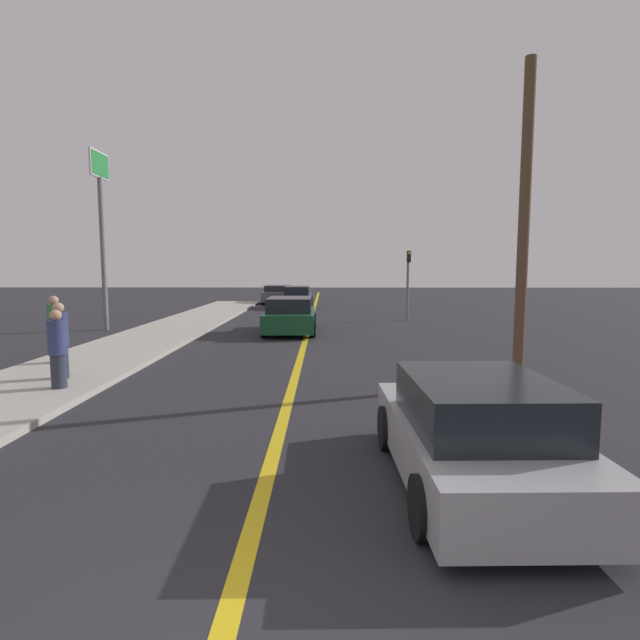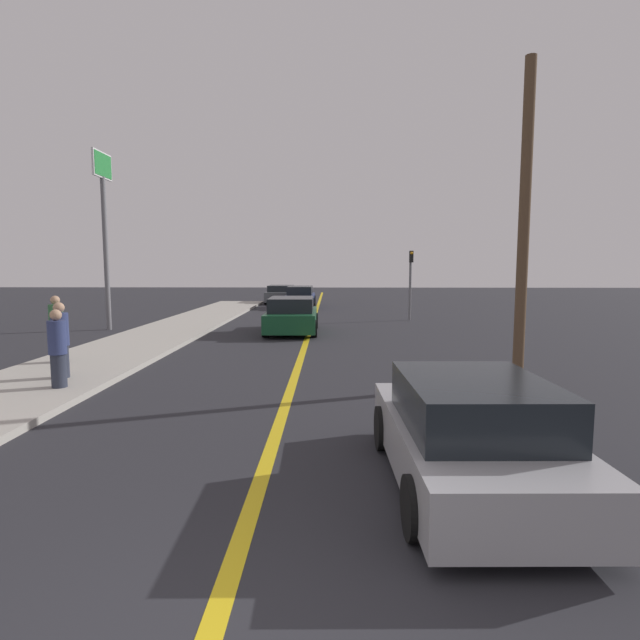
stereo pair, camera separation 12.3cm
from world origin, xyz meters
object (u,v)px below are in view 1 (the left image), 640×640
(car_near_right_lane, at_px, (475,434))
(traffic_light, at_px, (408,277))
(car_far_distant, at_px, (297,297))
(car_ahead_center, at_px, (290,316))
(utility_pole, at_px, (524,225))
(pedestrian_far_standing, at_px, (60,341))
(roadside_sign, at_px, (101,206))
(pedestrian_mid_group, at_px, (57,349))
(pedestrian_by_sign, at_px, (55,329))
(car_parked_left_lot, at_px, (278,294))

(car_near_right_lane, xyz_separation_m, traffic_light, (2.21, 18.47, 1.46))
(car_far_distant, bearing_deg, car_near_right_lane, -82.04)
(car_ahead_center, bearing_deg, utility_pole, -56.72)
(car_near_right_lane, xyz_separation_m, pedestrian_far_standing, (-7.62, 5.10, 0.34))
(car_near_right_lane, xyz_separation_m, utility_pole, (2.56, 5.37, 2.87))
(roadside_sign, bearing_deg, traffic_light, 16.56)
(traffic_light, bearing_deg, pedestrian_far_standing, -126.33)
(utility_pole, bearing_deg, pedestrian_mid_group, -173.26)
(pedestrian_far_standing, relative_size, traffic_light, 0.50)
(pedestrian_mid_group, height_order, pedestrian_by_sign, pedestrian_by_sign)
(pedestrian_mid_group, xyz_separation_m, utility_pole, (9.76, 1.15, 2.57))
(car_ahead_center, bearing_deg, pedestrian_by_sign, -129.51)
(pedestrian_far_standing, bearing_deg, pedestrian_by_sign, 120.98)
(pedestrian_by_sign, bearing_deg, pedestrian_mid_group, -60.79)
(car_parked_left_lot, xyz_separation_m, pedestrian_mid_group, (-2.03, -25.52, 0.30))
(utility_pole, bearing_deg, car_ahead_center, 124.14)
(car_near_right_lane, bearing_deg, pedestrian_mid_group, 148.17)
(car_near_right_lane, distance_m, pedestrian_by_sign, 11.11)
(car_ahead_center, distance_m, car_far_distant, 12.26)
(car_far_distant, relative_size, traffic_light, 1.37)
(traffic_light, bearing_deg, utility_pole, -88.46)
(car_far_distant, bearing_deg, pedestrian_mid_group, -99.28)
(car_near_right_lane, relative_size, roadside_sign, 0.54)
(car_far_distant, height_order, traffic_light, traffic_light)
(car_near_right_lane, distance_m, car_parked_left_lot, 30.19)
(pedestrian_far_standing, bearing_deg, car_near_right_lane, -33.78)
(car_far_distant, bearing_deg, utility_pole, -73.34)
(pedestrian_far_standing, xyz_separation_m, pedestrian_by_sign, (-1.08, 1.80, 0.02))
(car_near_right_lane, bearing_deg, car_far_distant, 96.32)
(pedestrian_mid_group, height_order, roadside_sign, roadside_sign)
(car_near_right_lane, distance_m, pedestrian_far_standing, 9.18)
(traffic_light, bearing_deg, car_far_distant, 127.29)
(pedestrian_mid_group, height_order, utility_pole, utility_pole)
(car_parked_left_lot, bearing_deg, car_near_right_lane, -79.44)
(car_ahead_center, bearing_deg, pedestrian_mid_group, -113.66)
(car_parked_left_lot, bearing_deg, roadside_sign, -109.73)
(utility_pole, bearing_deg, traffic_light, 91.54)
(car_far_distant, distance_m, car_parked_left_lot, 4.00)
(pedestrian_mid_group, relative_size, pedestrian_far_standing, 0.95)
(car_ahead_center, height_order, car_far_distant, car_ahead_center)
(car_ahead_center, xyz_separation_m, car_far_distant, (-0.41, 12.25, -0.01))
(car_far_distant, distance_m, pedestrian_by_sign, 19.85)
(roadside_sign, xyz_separation_m, utility_pole, (13.37, -9.23, -1.53))
(pedestrian_by_sign, height_order, roadside_sign, roadside_sign)
(utility_pole, bearing_deg, pedestrian_by_sign, 172.28)
(car_far_distant, height_order, utility_pole, utility_pole)
(pedestrian_mid_group, relative_size, traffic_light, 0.48)
(traffic_light, bearing_deg, car_ahead_center, -139.13)
(car_near_right_lane, bearing_deg, pedestrian_by_sign, 140.11)
(car_near_right_lane, distance_m, traffic_light, 18.66)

